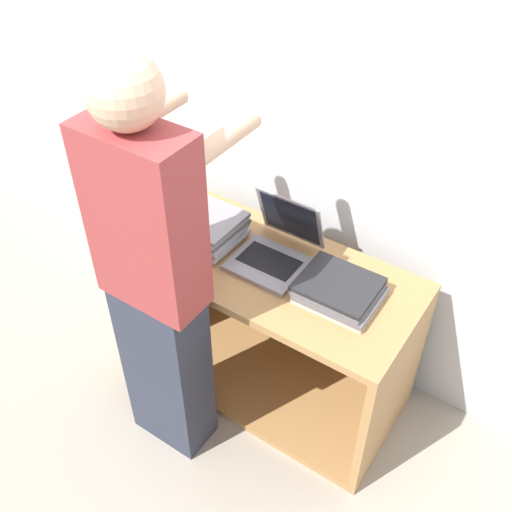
{
  "coord_description": "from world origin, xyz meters",
  "views": [
    {
      "loc": [
        1.0,
        -1.28,
        2.47
      ],
      "look_at": [
        0.0,
        0.21,
        0.9
      ],
      "focal_mm": 42.0,
      "sensor_mm": 36.0,
      "label": 1
    }
  ],
  "objects_px": {
    "laptop_open": "(275,249)",
    "person": "(156,284)",
    "laptop_stack_right": "(339,291)",
    "laptop_stack_left": "(204,227)"
  },
  "relations": [
    {
      "from": "laptop_open",
      "to": "person",
      "type": "relative_size",
      "value": 0.19
    },
    {
      "from": "laptop_stack_left",
      "to": "laptop_stack_right",
      "type": "xyz_separation_m",
      "value": [
        0.67,
        0.0,
        -0.03
      ]
    },
    {
      "from": "laptop_stack_left",
      "to": "laptop_stack_right",
      "type": "height_order",
      "value": "laptop_stack_left"
    },
    {
      "from": "laptop_open",
      "to": "laptop_stack_right",
      "type": "relative_size",
      "value": 1.07
    },
    {
      "from": "laptop_open",
      "to": "laptop_stack_right",
      "type": "height_order",
      "value": "laptop_open"
    },
    {
      "from": "person",
      "to": "laptop_open",
      "type": "bearing_deg",
      "value": 68.05
    },
    {
      "from": "laptop_open",
      "to": "person",
      "type": "bearing_deg",
      "value": -111.95
    },
    {
      "from": "laptop_open",
      "to": "person",
      "type": "height_order",
      "value": "person"
    },
    {
      "from": "person",
      "to": "laptop_stack_left",
      "type": "bearing_deg",
      "value": 105.53
    },
    {
      "from": "person",
      "to": "laptop_stack_right",
      "type": "bearing_deg",
      "value": 40.07
    }
  ]
}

